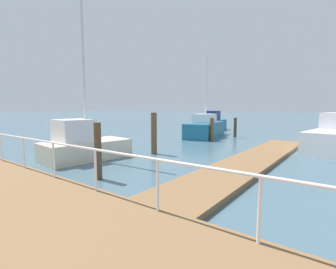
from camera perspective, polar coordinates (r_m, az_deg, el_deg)
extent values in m
plane|color=#476675|center=(15.94, -27.31, -3.42)|extent=(300.00, 300.00, 0.00)
cube|color=olive|center=(11.77, 19.05, -5.81)|extent=(15.36, 2.00, 0.18)
cylinder|color=white|center=(4.10, 20.60, -16.24)|extent=(0.06, 0.06, 1.05)
cylinder|color=white|center=(4.98, -2.44, -11.82)|extent=(0.06, 0.06, 1.05)
cylinder|color=white|center=(6.38, -16.57, -8.04)|extent=(0.06, 0.06, 1.05)
cylinder|color=white|center=(8.03, -25.14, -5.47)|extent=(0.06, 0.06, 1.05)
cylinder|color=white|center=(9.80, -30.66, -3.73)|extent=(0.06, 0.06, 1.05)
cylinder|color=white|center=(11.65, -34.44, -2.51)|extent=(0.06, 0.06, 1.05)
cylinder|color=white|center=(4.30, 7.95, -7.50)|extent=(0.06, 21.87, 0.06)
cylinder|color=#473826|center=(21.76, 15.44, 1.62)|extent=(0.26, 0.26, 1.65)
cylinder|color=brown|center=(18.62, 10.19, 1.16)|extent=(0.30, 0.30, 1.74)
cylinder|color=brown|center=(13.09, -3.32, 0.25)|extent=(0.32, 0.32, 2.23)
cylinder|color=brown|center=(8.75, -16.06, -3.76)|extent=(0.25, 0.25, 1.98)
cube|color=beige|center=(12.52, -18.53, -3.44)|extent=(4.23, 2.48, 0.89)
cube|color=white|center=(12.13, -21.25, 0.81)|extent=(1.67, 1.78, 1.06)
cylinder|color=silver|center=(12.56, -19.23, 16.32)|extent=(0.12, 0.12, 7.72)
cube|color=white|center=(17.39, 34.40, -0.99)|extent=(7.38, 2.78, 1.25)
cube|color=#1E6B8C|center=(28.27, 10.60, 2.22)|extent=(4.72, 2.14, 1.14)
cube|color=navy|center=(27.95, 10.45, 4.42)|extent=(1.58, 1.47, 1.04)
cube|color=#1E6B8C|center=(21.40, 8.72, 1.15)|extent=(6.33, 3.32, 1.24)
cube|color=white|center=(21.04, 8.54, 3.78)|extent=(2.25, 2.03, 0.75)
cylinder|color=silver|center=(21.38, 8.87, 10.45)|extent=(0.12, 0.12, 5.70)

